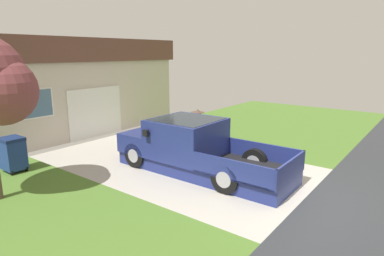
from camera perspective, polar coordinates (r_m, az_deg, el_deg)
pickup_truck at (r=10.29m, az=-0.32°, el=-3.45°), size 2.15×5.57×1.62m
person_with_hat at (r=11.85m, az=0.98°, el=-0.26°), size 0.48×0.48×1.66m
handbag at (r=11.76m, az=1.09°, el=-4.35°), size 0.32×0.18×0.39m
house_with_garage at (r=17.25m, az=-23.98°, el=6.99°), size 10.95×6.61×4.23m
wheeled_trash_bin at (r=11.57m, az=-28.69°, el=-3.86°), size 0.60×0.72×1.09m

